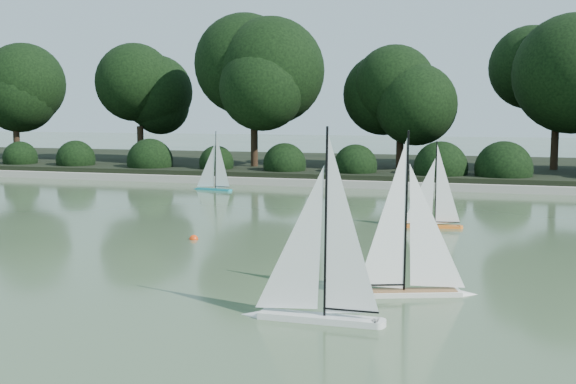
{
  "coord_description": "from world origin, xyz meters",
  "views": [
    {
      "loc": [
        3.52,
        -8.23,
        1.98
      ],
      "look_at": [
        0.54,
        2.06,
        0.7
      ],
      "focal_mm": 45.0,
      "sensor_mm": 36.0,
      "label": 1
    }
  ],
  "objects_px": {
    "sailboat_white_a": "(307,289)",
    "race_buoy": "(194,239)",
    "sailboat_teal": "(211,180)",
    "sailboat_white_b": "(419,269)",
    "sailboat_orange": "(427,213)"
  },
  "relations": [
    {
      "from": "sailboat_white_b",
      "to": "sailboat_teal",
      "type": "bearing_deg",
      "value": 124.64
    },
    {
      "from": "sailboat_teal",
      "to": "race_buoy",
      "type": "height_order",
      "value": "sailboat_teal"
    },
    {
      "from": "sailboat_white_a",
      "to": "sailboat_orange",
      "type": "xyz_separation_m",
      "value": [
        0.59,
        5.52,
        -0.06
      ]
    },
    {
      "from": "sailboat_white_a",
      "to": "race_buoy",
      "type": "distance_m",
      "value": 4.4
    },
    {
      "from": "sailboat_white_b",
      "to": "sailboat_teal",
      "type": "height_order",
      "value": "sailboat_white_b"
    },
    {
      "from": "sailboat_white_b",
      "to": "sailboat_teal",
      "type": "distance_m",
      "value": 10.1
    },
    {
      "from": "sailboat_white_a",
      "to": "sailboat_white_b",
      "type": "distance_m",
      "value": 1.48
    },
    {
      "from": "sailboat_orange",
      "to": "sailboat_teal",
      "type": "relative_size",
      "value": 1.02
    },
    {
      "from": "sailboat_white_a",
      "to": "race_buoy",
      "type": "bearing_deg",
      "value": 127.39
    },
    {
      "from": "sailboat_white_a",
      "to": "race_buoy",
      "type": "relative_size",
      "value": 14.19
    },
    {
      "from": "sailboat_white_a",
      "to": "sailboat_white_b",
      "type": "relative_size",
      "value": 1.04
    },
    {
      "from": "race_buoy",
      "to": "sailboat_white_a",
      "type": "bearing_deg",
      "value": -52.61
    },
    {
      "from": "sailboat_orange",
      "to": "race_buoy",
      "type": "height_order",
      "value": "sailboat_orange"
    },
    {
      "from": "sailboat_orange",
      "to": "sailboat_white_a",
      "type": "bearing_deg",
      "value": -96.04
    },
    {
      "from": "sailboat_teal",
      "to": "sailboat_white_b",
      "type": "bearing_deg",
      "value": -55.36
    }
  ]
}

